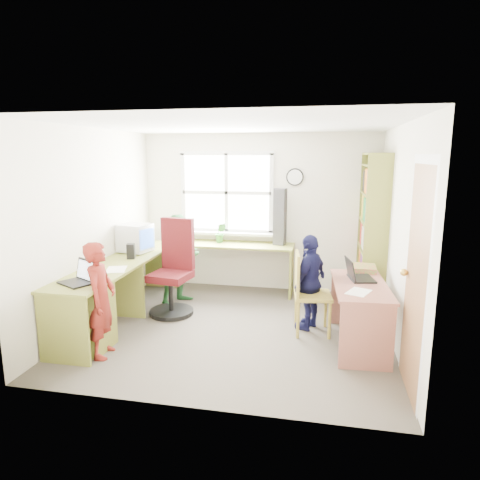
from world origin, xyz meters
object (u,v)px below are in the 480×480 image
at_px(swivel_chair, 174,273).
at_px(cd_tower, 280,217).
at_px(wooden_chair, 307,290).
at_px(potted_plant, 221,233).
at_px(crt_monitor, 135,238).
at_px(bookshelf, 372,235).
at_px(person_green, 181,259).
at_px(right_desk, 360,301).
at_px(person_navy, 310,282).
at_px(laptop_left, 80,278).
at_px(laptop_right, 357,275).
at_px(person_red, 101,300).
at_px(l_desk, 124,293).

height_order(swivel_chair, cd_tower, cd_tower).
relative_size(wooden_chair, potted_plant, 3.18).
height_order(crt_monitor, potted_plant, crt_monitor).
distance_m(bookshelf, person_green, 2.66).
relative_size(right_desk, cd_tower, 1.48).
distance_m(crt_monitor, person_navy, 2.47).
height_order(bookshelf, laptop_left, bookshelf).
bearing_deg(cd_tower, laptop_left, -116.75).
bearing_deg(wooden_chair, laptop_left, -165.55).
relative_size(swivel_chair, crt_monitor, 2.69).
bearing_deg(person_green, wooden_chair, -80.02).
bearing_deg(swivel_chair, potted_plant, 79.12).
xyz_separation_m(wooden_chair, laptop_right, (0.55, -0.05, 0.23)).
relative_size(swivel_chair, person_red, 1.03).
bearing_deg(person_green, bookshelf, -49.26).
bearing_deg(person_navy, person_red, -36.18).
bearing_deg(right_desk, person_red, -166.87).
bearing_deg(cd_tower, person_navy, -57.41).
distance_m(laptop_right, person_navy, 0.59).
bearing_deg(person_red, laptop_right, -79.67).
bearing_deg(laptop_left, person_navy, 52.73).
height_order(bookshelf, wooden_chair, bookshelf).
distance_m(laptop_left, cd_tower, 3.03).
bearing_deg(bookshelf, person_green, -171.25).
relative_size(cd_tower, potted_plant, 2.78).
relative_size(laptop_right, person_navy, 0.34).
bearing_deg(right_desk, swivel_chair, 163.13).
bearing_deg(bookshelf, person_red, -143.39).
height_order(l_desk, laptop_left, laptop_left).
distance_m(right_desk, crt_monitor, 3.09).
bearing_deg(potted_plant, person_navy, -41.84).
xyz_separation_m(cd_tower, person_navy, (0.51, -1.30, -0.59)).
bearing_deg(right_desk, cd_tower, 119.01).
relative_size(laptop_right, person_red, 0.33).
bearing_deg(cd_tower, person_red, -111.56).
distance_m(swivel_chair, person_navy, 1.80).
height_order(crt_monitor, person_red, person_red).
relative_size(wooden_chair, person_red, 0.79).
xyz_separation_m(crt_monitor, potted_plant, (1.00, 0.86, -0.05)).
bearing_deg(laptop_left, wooden_chair, 50.06).
distance_m(bookshelf, person_navy, 1.33).
xyz_separation_m(cd_tower, person_green, (-1.31, -0.72, -0.54)).
relative_size(wooden_chair, person_navy, 0.83).
relative_size(bookshelf, potted_plant, 6.92).
bearing_deg(crt_monitor, right_desk, -2.08).
xyz_separation_m(swivel_chair, cd_tower, (1.28, 1.11, 0.63)).
bearing_deg(person_red, crt_monitor, 1.88).
height_order(cd_tower, potted_plant, cd_tower).
height_order(wooden_chair, cd_tower, cd_tower).
height_order(swivel_chair, person_navy, swivel_chair).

